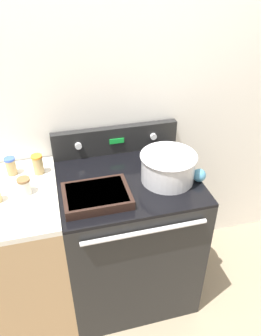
{
  "coord_description": "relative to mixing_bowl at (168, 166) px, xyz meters",
  "views": [
    {
      "loc": [
        -0.36,
        -1.11,
        2.0
      ],
      "look_at": [
        0.02,
        0.35,
        0.99
      ],
      "focal_mm": 35.0,
      "sensor_mm": 36.0,
      "label": 1
    }
  ],
  "objects": [
    {
      "name": "ground_plane",
      "position": [
        -0.21,
        -0.27,
        -1.02
      ],
      "size": [
        12.0,
        12.0,
        0.0
      ],
      "primitive_type": "plane",
      "color": "gray"
    },
    {
      "name": "kitchen_wall",
      "position": [
        -0.21,
        0.42,
        0.23
      ],
      "size": [
        8.0,
        0.05,
        2.5
      ],
      "color": "silver",
      "rests_on": "ground_plane"
    },
    {
      "name": "stove_range",
      "position": [
        -0.21,
        0.06,
        -0.55
      ],
      "size": [
        0.78,
        0.69,
        0.93
      ],
      "color": "black",
      "rests_on": "ground_plane"
    },
    {
      "name": "control_panel",
      "position": [
        -0.21,
        0.36,
        -0.0
      ],
      "size": [
        0.78,
        0.07,
        0.17
      ],
      "color": "black",
      "rests_on": "stove_range"
    },
    {
      "name": "side_counter",
      "position": [
        -0.87,
        0.06,
        -0.55
      ],
      "size": [
        0.53,
        0.66,
        0.94
      ],
      "color": "tan",
      "rests_on": "ground_plane"
    },
    {
      "name": "mixing_bowl",
      "position": [
        0.0,
        0.0,
        0.0
      ],
      "size": [
        0.31,
        0.31,
        0.16
      ],
      "color": "silver",
      "rests_on": "stove_range"
    },
    {
      "name": "casserole_dish",
      "position": [
        -0.41,
        -0.08,
        -0.06
      ],
      "size": [
        0.34,
        0.25,
        0.05
      ],
      "color": "black",
      "rests_on": "stove_range"
    },
    {
      "name": "ladle",
      "position": [
        0.16,
        -0.04,
        -0.06
      ],
      "size": [
        0.07,
        0.32,
        0.07
      ],
      "color": "teal",
      "rests_on": "stove_range"
    },
    {
      "name": "spice_jar_orange_cap",
      "position": [
        -0.69,
        0.23,
        -0.02
      ],
      "size": [
        0.06,
        0.06,
        0.12
      ],
      "color": "tan",
      "rests_on": "side_counter"
    },
    {
      "name": "spice_jar_brown_cap",
      "position": [
        -0.76,
        0.05,
        -0.03
      ],
      "size": [
        0.07,
        0.07,
        0.09
      ],
      "color": "beige",
      "rests_on": "side_counter"
    },
    {
      "name": "spice_jar_blue_cap",
      "position": [
        -0.84,
        0.25,
        -0.02
      ],
      "size": [
        0.06,
        0.06,
        0.1
      ],
      "color": "tan",
      "rests_on": "side_counter"
    }
  ]
}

